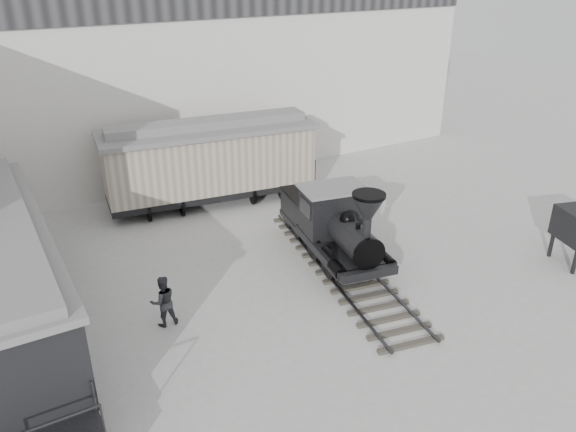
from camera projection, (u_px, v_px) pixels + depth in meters
ground at (360, 317)px, 18.22m from camera, size 90.00×90.00×0.00m
north_wall at (181, 70)px, 27.61m from camera, size 34.00×2.51×11.00m
locomotive at (336, 229)px, 21.10m from camera, size 4.09×10.44×3.61m
boxcar at (210, 160)px, 25.96m from camera, size 10.12×4.32×4.02m
passenger_coach at (3, 277)px, 16.72m from camera, size 2.87×13.17×3.52m
visitor_a at (63, 315)px, 16.83m from camera, size 0.66×0.47×1.71m
visitor_b at (163, 301)px, 17.50m from camera, size 0.86×0.69×1.71m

